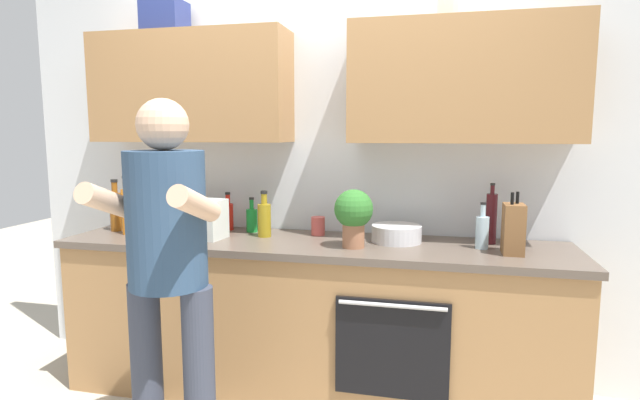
% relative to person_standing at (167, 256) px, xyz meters
% --- Properties ---
extents(ground_plane, '(12.00, 12.00, 0.00)m').
position_rel_person_standing_xyz_m(ground_plane, '(0.46, 0.75, -0.97)').
color(ground_plane, '#B2A893').
extents(back_wall_unit, '(4.00, 0.38, 2.50)m').
position_rel_person_standing_xyz_m(back_wall_unit, '(0.46, 1.02, 0.53)').
color(back_wall_unit, silver).
rests_on(back_wall_unit, ground).
extents(counter, '(2.84, 0.67, 0.90)m').
position_rel_person_standing_xyz_m(counter, '(0.46, 0.75, -0.52)').
color(counter, '#A37547').
rests_on(counter, ground).
extents(person_standing, '(0.49, 0.45, 1.65)m').
position_rel_person_standing_xyz_m(person_standing, '(0.00, 0.00, 0.00)').
color(person_standing, '#383D4C').
rests_on(person_standing, ground).
extents(bottle_water, '(0.07, 0.07, 0.25)m').
position_rel_person_standing_xyz_m(bottle_water, '(1.37, 0.79, 0.02)').
color(bottle_water, silver).
rests_on(bottle_water, counter).
extents(bottle_hotsauce, '(0.06, 0.06, 0.24)m').
position_rel_person_standing_xyz_m(bottle_hotsauce, '(-0.13, 0.97, 0.02)').
color(bottle_hotsauce, red).
rests_on(bottle_hotsauce, counter).
extents(bottle_oil, '(0.08, 0.08, 0.27)m').
position_rel_person_standing_xyz_m(bottle_oil, '(0.16, 0.82, 0.03)').
color(bottle_oil, olive).
rests_on(bottle_oil, counter).
extents(bottle_juice, '(0.05, 0.05, 0.35)m').
position_rel_person_standing_xyz_m(bottle_juice, '(-0.67, 0.70, 0.07)').
color(bottle_juice, orange).
rests_on(bottle_juice, counter).
extents(bottle_wine, '(0.06, 0.06, 0.33)m').
position_rel_person_standing_xyz_m(bottle_wine, '(1.43, 0.92, 0.07)').
color(bottle_wine, '#471419').
rests_on(bottle_wine, counter).
extents(bottle_soda, '(0.07, 0.07, 0.21)m').
position_rel_person_standing_xyz_m(bottle_soda, '(0.04, 0.94, 0.00)').
color(bottle_soda, '#198C33').
rests_on(bottle_soda, counter).
extents(bottle_syrup, '(0.07, 0.07, 0.32)m').
position_rel_person_standing_xyz_m(bottle_syrup, '(-0.80, 0.78, 0.06)').
color(bottle_syrup, '#8C4C14').
rests_on(bottle_syrup, counter).
extents(cup_ceramic, '(0.08, 0.08, 0.11)m').
position_rel_person_standing_xyz_m(cup_ceramic, '(0.45, 0.93, -0.02)').
color(cup_ceramic, '#BF4C47').
rests_on(cup_ceramic, counter).
extents(mixing_bowl, '(0.28, 0.28, 0.09)m').
position_rel_person_standing_xyz_m(mixing_bowl, '(0.92, 0.85, -0.03)').
color(mixing_bowl, silver).
rests_on(mixing_bowl, counter).
extents(knife_block, '(0.10, 0.14, 0.31)m').
position_rel_person_standing_xyz_m(knife_block, '(1.51, 0.70, 0.05)').
color(knife_block, brown).
rests_on(knife_block, counter).
extents(potted_herb, '(0.21, 0.21, 0.31)m').
position_rel_person_standing_xyz_m(potted_herb, '(0.71, 0.66, 0.11)').
color(potted_herb, '#9E6647').
rests_on(potted_herb, counter).
extents(grocery_bag_rice, '(0.28, 0.21, 0.19)m').
position_rel_person_standing_xyz_m(grocery_bag_rice, '(-0.42, 0.86, 0.02)').
color(grocery_bag_rice, beige).
rests_on(grocery_bag_rice, counter).
extents(grocery_bag_produce, '(0.21, 0.20, 0.23)m').
position_rel_person_standing_xyz_m(grocery_bag_produce, '(-0.14, 0.69, 0.04)').
color(grocery_bag_produce, silver).
rests_on(grocery_bag_produce, counter).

